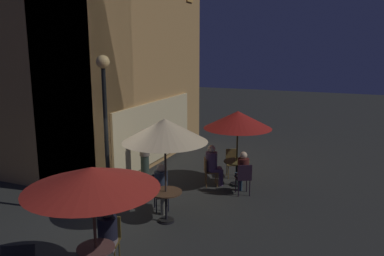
# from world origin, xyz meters

# --- Properties ---
(ground_plane) EXTENTS (60.00, 60.00, 0.00)m
(ground_plane) POSITION_xyz_m (0.00, 0.00, 0.00)
(ground_plane) COLOR #282A27
(cafe_building) EXTENTS (7.54, 8.84, 8.25)m
(cafe_building) POSITION_xyz_m (3.43, 3.79, 4.12)
(cafe_building) COLOR tan
(cafe_building) RESTS_ON ground
(street_lamp_near_corner) EXTENTS (0.31, 0.31, 3.98)m
(street_lamp_near_corner) POSITION_xyz_m (0.29, -0.01, 2.75)
(street_lamp_near_corner) COLOR black
(street_lamp_near_corner) RESTS_ON ground
(cafe_table_1) EXTENTS (0.78, 0.78, 0.77)m
(cafe_table_1) POSITION_xyz_m (0.60, -1.43, 0.58)
(cafe_table_1) COLOR black
(cafe_table_1) RESTS_ON ground
(cafe_table_2) EXTENTS (0.79, 0.79, 0.77)m
(cafe_table_2) POSITION_xyz_m (3.69, -2.26, 0.58)
(cafe_table_2) COLOR black
(cafe_table_2) RESTS_ON ground
(patio_umbrella_0) EXTENTS (2.29, 2.29, 2.21)m
(patio_umbrella_0) POSITION_xyz_m (-2.20, -1.48, 2.01)
(patio_umbrella_0) COLOR black
(patio_umbrella_0) RESTS_ON ground
(patio_umbrella_1) EXTENTS (2.01, 2.01, 2.54)m
(patio_umbrella_1) POSITION_xyz_m (0.60, -1.43, 2.26)
(patio_umbrella_1) COLOR black
(patio_umbrella_1) RESTS_ON ground
(patio_umbrella_2) EXTENTS (2.03, 2.03, 2.30)m
(patio_umbrella_2) POSITION_xyz_m (3.69, -2.26, 2.03)
(patio_umbrella_2) COLOR black
(patio_umbrella_2) RESTS_ON ground
(cafe_chair_0) EXTENTS (0.52, 0.52, 0.92)m
(cafe_chair_0) POSITION_xyz_m (-1.44, -1.23, 0.55)
(cafe_chair_0) COLOR #4E3D19
(cafe_chair_0) RESTS_ON ground
(cafe_chair_1) EXTENTS (0.54, 0.54, 0.92)m
(cafe_chair_1) POSITION_xyz_m (1.24, -0.94, 0.55)
(cafe_chair_1) COLOR black
(cafe_chair_1) RESTS_ON ground
(cafe_chair_2) EXTENTS (0.52, 0.52, 0.90)m
(cafe_chair_2) POSITION_xyz_m (4.42, -1.89, 0.54)
(cafe_chair_2) COLOR brown
(cafe_chair_2) RESTS_ON ground
(cafe_chair_3) EXTENTS (0.55, 0.55, 0.86)m
(cafe_chair_3) POSITION_xyz_m (3.30, -1.50, 0.53)
(cafe_chair_3) COLOR brown
(cafe_chair_3) RESTS_ON ground
(cafe_chair_4) EXTENTS (0.56, 0.56, 0.92)m
(cafe_chair_4) POSITION_xyz_m (2.97, -2.69, 0.57)
(cafe_chair_4) COLOR black
(cafe_chair_4) RESTS_ON ground
(patron_seated_0) EXTENTS (0.55, 0.47, 1.19)m
(patron_seated_0) POSITION_xyz_m (-1.58, -1.27, 0.68)
(patron_seated_0) COLOR slate
(patron_seated_0) RESTS_ON ground
(patron_seated_1) EXTENTS (0.53, 0.50, 1.24)m
(patron_seated_1) POSITION_xyz_m (1.13, -1.03, 0.70)
(patron_seated_1) COLOR slate
(patron_seated_1) RESTS_ON ground
(patron_seated_2) EXTENTS (0.48, 0.54, 1.28)m
(patron_seated_2) POSITION_xyz_m (3.37, -1.62, 0.72)
(patron_seated_2) COLOR #543D63
(patron_seated_2) RESTS_ON ground
(patron_seated_3) EXTENTS (0.52, 0.47, 1.26)m
(patron_seated_3) POSITION_xyz_m (3.09, -2.62, 0.71)
(patron_seated_3) COLOR #253545
(patron_seated_3) RESTS_ON ground
(patron_standing_4) EXTENTS (0.30, 0.30, 1.73)m
(patron_standing_4) POSITION_xyz_m (2.69, 0.35, 0.89)
(patron_standing_4) COLOR #313F34
(patron_standing_4) RESTS_ON ground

